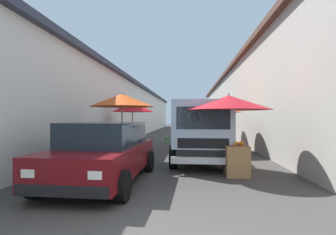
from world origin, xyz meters
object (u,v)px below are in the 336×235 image
(fruit_stall_mid_lane, at_px, (133,114))
(fruit_stall_near_left, at_px, (211,111))
(fruit_stall_far_right, at_px, (121,109))
(vendor_by_crates, at_px, (214,131))
(delivery_truck, at_px, (202,133))
(hatchback_car, at_px, (104,152))
(fruit_stall_near_right, at_px, (203,111))
(plastic_stool, at_px, (167,138))
(fruit_stall_far_left, at_px, (230,112))

(fruit_stall_mid_lane, bearing_deg, fruit_stall_near_left, -104.50)
(fruit_stall_far_right, bearing_deg, vendor_by_crates, -40.35)
(vendor_by_crates, bearing_deg, delivery_truck, 169.45)
(fruit_stall_near_left, xyz_separation_m, delivery_truck, (-3.16, 0.55, -0.80))
(fruit_stall_far_right, bearing_deg, hatchback_car, -173.15)
(fruit_stall_mid_lane, height_order, delivery_truck, fruit_stall_mid_lane)
(fruit_stall_near_right, bearing_deg, fruit_stall_mid_lane, 122.06)
(fruit_stall_far_right, distance_m, fruit_stall_near_right, 7.04)
(fruit_stall_far_right, distance_m, plastic_stool, 6.59)
(fruit_stall_far_left, relative_size, plastic_stool, 5.35)
(fruit_stall_near_left, bearing_deg, hatchback_car, 151.66)
(fruit_stall_far_right, distance_m, hatchback_car, 2.83)
(fruit_stall_mid_lane, distance_m, fruit_stall_near_left, 3.94)
(fruit_stall_near_left, distance_m, plastic_stool, 4.33)
(fruit_stall_far_left, bearing_deg, vendor_by_crates, -0.99)
(fruit_stall_near_left, xyz_separation_m, vendor_by_crates, (1.23, -0.27, -0.96))
(fruit_stall_far_left, distance_m, delivery_truck, 1.60)
(fruit_stall_far_left, relative_size, delivery_truck, 0.47)
(fruit_stall_near_left, bearing_deg, vendor_by_crates, -12.29)
(fruit_stall_mid_lane, relative_size, fruit_stall_near_left, 0.84)
(fruit_stall_near_left, distance_m, hatchback_car, 6.43)
(fruit_stall_near_left, relative_size, delivery_truck, 0.58)
(fruit_stall_near_right, height_order, vendor_by_crates, fruit_stall_near_right)
(fruit_stall_mid_lane, relative_size, vendor_by_crates, 1.57)
(fruit_stall_far_right, height_order, fruit_stall_near_left, fruit_stall_far_right)
(fruit_stall_far_right, height_order, delivery_truck, fruit_stall_far_right)
(fruit_stall_mid_lane, xyz_separation_m, plastic_stool, (2.35, -1.51, -1.43))
(fruit_stall_far_right, relative_size, delivery_truck, 0.50)
(fruit_stall_near_right, distance_m, plastic_stool, 2.70)
(fruit_stall_far_left, bearing_deg, fruit_stall_far_right, 67.64)
(delivery_truck, bearing_deg, fruit_stall_near_left, -9.87)
(hatchback_car, bearing_deg, fruit_stall_near_left, -28.34)
(fruit_stall_far_left, bearing_deg, delivery_truck, 29.56)
(delivery_truck, bearing_deg, fruit_stall_near_right, -3.62)
(fruit_stall_far_left, distance_m, fruit_stall_near_left, 4.44)
(fruit_stall_far_left, xyz_separation_m, fruit_stall_mid_lane, (5.42, 3.98, 0.05))
(fruit_stall_mid_lane, bearing_deg, delivery_truck, -141.80)
(fruit_stall_mid_lane, relative_size, plastic_stool, 5.55)
(delivery_truck, bearing_deg, fruit_stall_far_right, 86.55)
(vendor_by_crates, bearing_deg, fruit_stall_near_right, 11.22)
(plastic_stool, bearing_deg, vendor_by_crates, -129.37)
(fruit_stall_near_left, height_order, plastic_stool, fruit_stall_near_left)
(fruit_stall_far_right, height_order, fruit_stall_near_right, fruit_stall_far_right)
(hatchback_car, height_order, plastic_stool, hatchback_car)
(fruit_stall_near_right, distance_m, delivery_truck, 6.52)
(fruit_stall_far_right, bearing_deg, plastic_stool, -9.09)
(fruit_stall_near_left, height_order, hatchback_car, fruit_stall_near_left)
(fruit_stall_mid_lane, xyz_separation_m, hatchback_car, (-6.56, -0.81, -1.02))
(fruit_stall_far_left, relative_size, vendor_by_crates, 1.51)
(fruit_stall_far_right, distance_m, fruit_stall_near_left, 4.47)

